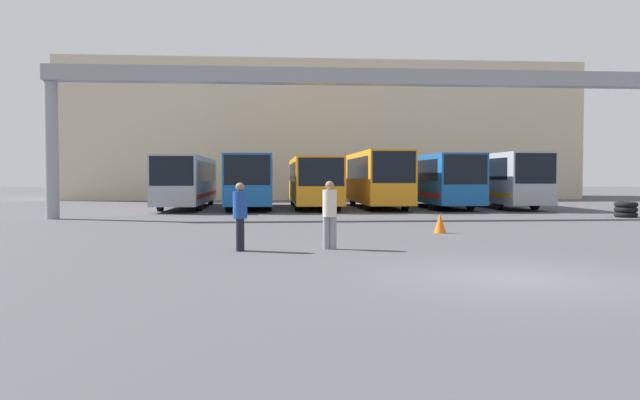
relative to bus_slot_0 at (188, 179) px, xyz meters
name	(u,v)px	position (x,y,z in m)	size (l,w,h in m)	color
ground_plane	(511,277)	(9.49, -26.78, -1.75)	(200.00, 200.00, 0.00)	#47474C
building_backdrop	(320,134)	(9.49, 17.74, 3.92)	(42.83, 12.00, 11.34)	beige
overhead_gantry	(368,93)	(9.49, -9.42, 4.02)	(29.10, 0.80, 6.85)	gray
bus_slot_0	(188,179)	(0.00, 0.00, 0.00)	(2.43, 12.48, 3.04)	#999EA5
bus_slot_1	(250,178)	(3.79, -1.06, 0.04)	(2.58, 10.36, 3.11)	#1959A5
bus_slot_2	(314,179)	(7.59, -0.45, -0.04)	(2.60, 11.57, 2.97)	orange
bus_slot_3	(377,176)	(11.38, -1.07, 0.16)	(2.51, 10.33, 3.33)	orange
bus_slot_4	(436,178)	(15.18, -0.49, 0.07)	(2.57, 11.50, 3.15)	#1959A5
bus_slot_5	(497,177)	(18.97, -0.53, 0.11)	(2.47, 11.41, 3.24)	#999EA5
pedestrian_near_center	(240,215)	(4.18, -22.14, -0.82)	(0.36, 0.36, 1.75)	black
pedestrian_near_left	(330,213)	(6.50, -21.93, -0.81)	(0.37, 0.37, 1.79)	gray
traffic_cone	(440,223)	(10.66, -17.61, -1.42)	(0.41, 0.41, 0.67)	orange
tire_stack	(626,210)	(21.51, -10.38, -1.39)	(1.04, 1.04, 0.72)	black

